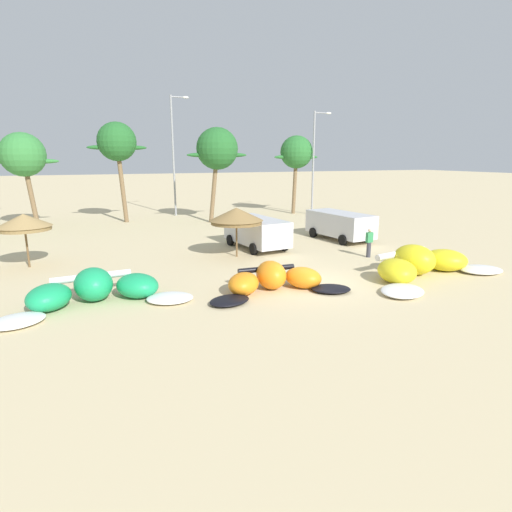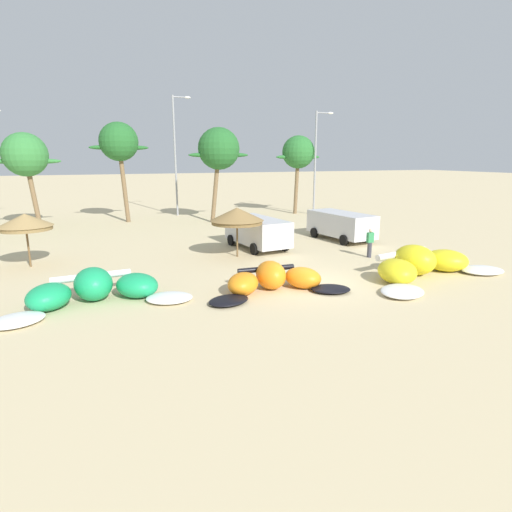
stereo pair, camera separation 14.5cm
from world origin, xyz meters
name	(u,v)px [view 1 (the left image)]	position (x,y,z in m)	size (l,w,h in m)	color
ground_plane	(315,284)	(0.00, 0.00, 0.00)	(260.00, 260.00, 0.00)	beige
kite_far_left	(95,291)	(-9.07, 0.98, 0.49)	(7.37, 3.64, 1.29)	white
kite_left	(274,280)	(-2.09, -0.21, 0.46)	(6.35, 3.06, 1.20)	black
kite_left_of_center	(422,265)	(5.25, -0.81, 0.55)	(8.30, 4.71, 1.43)	white
beach_umbrella_near_van	(24,222)	(-12.05, 7.98, 2.32)	(2.60, 2.60, 2.73)	brown
beach_umbrella_middle	(236,216)	(-1.47, 6.19, 2.32)	(2.97, 2.97, 2.77)	brown
parked_van	(339,223)	(6.62, 8.35, 1.09)	(2.76, 5.22, 1.84)	silver
parked_car_second	(256,230)	(0.40, 7.98, 1.09)	(2.80, 5.09, 1.84)	silver
person_near_kites	(369,243)	(5.31, 3.28, 0.82)	(0.36, 0.24, 1.62)	#383842
palm_left	(23,155)	(-13.19, 20.79, 5.58)	(4.89, 3.26, 7.29)	brown
palm_left_of_gap	(117,143)	(-6.32, 21.89, 6.61)	(4.77, 3.18, 8.31)	brown
palm_center_left	(217,149)	(1.40, 19.00, 6.09)	(5.21, 3.47, 7.89)	brown
palm_center_right	(296,153)	(10.14, 21.53, 5.85)	(4.69, 3.13, 7.50)	brown
lamppost_west_center	(174,151)	(-1.11, 24.35, 6.01)	(1.74, 0.24, 10.92)	gray
lamppost_east_center	(315,158)	(11.38, 20.14, 5.37)	(1.87, 0.24, 9.63)	gray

